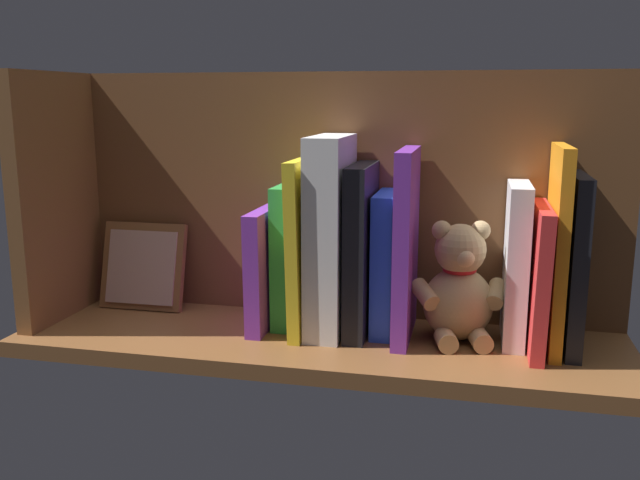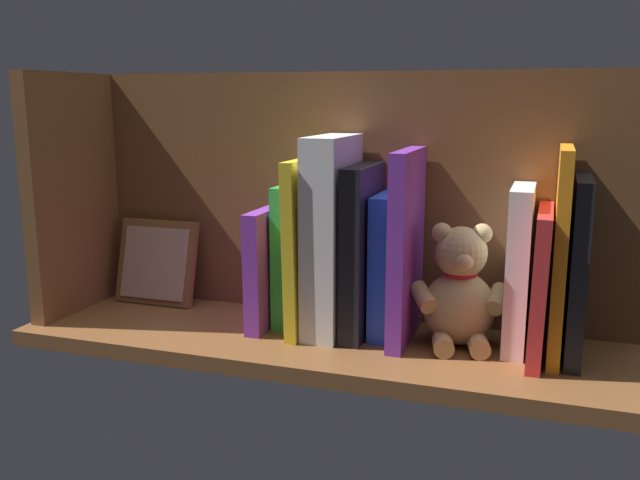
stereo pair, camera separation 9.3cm
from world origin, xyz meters
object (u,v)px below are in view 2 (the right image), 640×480
(book_0, at_px, (577,269))
(teddy_bear, at_px, (460,292))
(dictionary_thick_white, at_px, (332,236))
(picture_frame_leaning, at_px, (157,262))

(book_0, xyz_separation_m, teddy_bear, (0.14, 0.00, -0.04))
(dictionary_thick_white, bearing_deg, picture_frame_leaning, -7.88)
(book_0, relative_size, teddy_bear, 1.39)
(book_0, bearing_deg, teddy_bear, 1.40)
(book_0, height_order, teddy_bear, book_0)
(dictionary_thick_white, bearing_deg, book_0, -179.50)
(teddy_bear, xyz_separation_m, dictionary_thick_white, (0.18, -0.00, 0.07))
(dictionary_thick_white, bearing_deg, teddy_bear, 179.77)
(teddy_bear, bearing_deg, dictionary_thick_white, -13.06)
(book_0, xyz_separation_m, dictionary_thick_white, (0.32, 0.00, 0.02))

